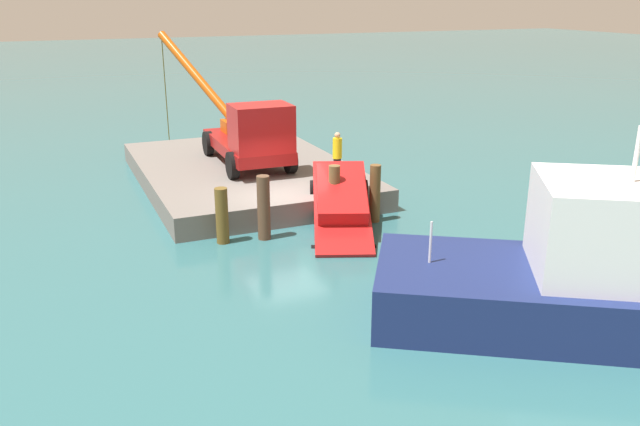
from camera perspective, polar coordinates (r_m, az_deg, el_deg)
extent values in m
plane|color=#2D6066|center=(22.09, -3.13, -0.47)|extent=(200.00, 200.00, 0.00)
cube|color=slate|center=(26.27, -6.72, 3.46)|extent=(11.30, 7.77, 0.80)
cube|color=maroon|center=(26.05, -6.44, 5.89)|extent=(5.76, 2.36, 0.45)
cube|color=#AF1919|center=(23.90, -5.18, 7.43)|extent=(1.65, 2.18, 1.71)
cylinder|color=black|center=(24.57, -2.64, 4.68)|extent=(1.01, 0.32, 1.00)
cylinder|color=black|center=(23.95, -7.68, 4.16)|extent=(1.01, 0.32, 1.00)
cylinder|color=black|center=(28.27, -5.35, 6.47)|extent=(1.01, 0.32, 1.00)
cylinder|color=black|center=(27.74, -9.78, 6.04)|extent=(1.01, 0.32, 1.00)
cylinder|color=#BF4C0C|center=(28.96, -10.72, 11.63)|extent=(4.35, 2.48, 3.69)
cube|color=#BF4C0C|center=(27.57, -7.45, 7.57)|extent=(1.00, 1.00, 0.50)
cylinder|color=#4C4C19|center=(30.78, -13.40, 10.59)|extent=(0.04, 0.04, 4.74)
cylinder|color=black|center=(23.88, 1.51, 3.96)|extent=(0.28, 0.28, 0.74)
cylinder|color=yellow|center=(23.70, 1.53, 5.70)|extent=(0.34, 0.34, 0.74)
sphere|color=tan|center=(23.60, 1.54, 6.83)|extent=(0.21, 0.21, 0.21)
cube|color=red|center=(20.75, 1.88, 0.08)|extent=(4.97, 3.35, 2.30)
cube|color=red|center=(20.57, 1.89, 1.75)|extent=(3.02, 2.41, 1.38)
cylinder|color=black|center=(19.79, 4.60, -3.68)|extent=(0.85, 0.51, 0.82)
cylinder|color=black|center=(19.69, -0.46, -3.74)|extent=(0.85, 0.51, 0.82)
cylinder|color=black|center=(22.31, 3.88, 2.10)|extent=(0.85, 0.51, 0.82)
cylinder|color=black|center=(22.22, -0.60, 2.07)|extent=(0.85, 0.51, 0.82)
cube|color=navy|center=(16.54, 26.15, -8.09)|extent=(9.34, 11.92, 2.00)
cube|color=white|center=(15.61, 25.14, -1.27)|extent=(4.41, 4.68, 2.13)
cylinder|color=white|center=(15.18, 26.00, 4.65)|extent=(0.10, 0.10, 1.20)
cylinder|color=silver|center=(15.15, 9.66, -2.54)|extent=(0.06, 0.06, 1.00)
cylinder|color=brown|center=(19.84, -8.59, -0.24)|extent=(0.39, 0.39, 1.73)
cylinder|color=brown|center=(19.97, -4.95, 0.46)|extent=(0.40, 0.40, 2.02)
cylinder|color=brown|center=(20.82, 1.26, 1.38)|extent=(0.36, 0.36, 2.09)
cylinder|color=brown|center=(21.56, 4.83, 1.72)|extent=(0.36, 0.36, 1.94)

